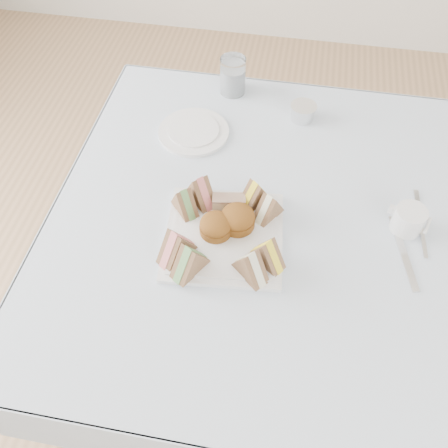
% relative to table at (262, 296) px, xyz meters
% --- Properties ---
extents(floor, '(4.00, 4.00, 0.00)m').
position_rel_table_xyz_m(floor, '(0.00, 0.00, -0.37)').
color(floor, '#9E7751').
rests_on(floor, ground).
extents(table, '(0.90, 0.90, 0.74)m').
position_rel_table_xyz_m(table, '(0.00, 0.00, 0.00)').
color(table, brown).
rests_on(table, floor).
extents(tablecloth, '(1.02, 1.02, 0.01)m').
position_rel_table_xyz_m(tablecloth, '(0.00, 0.00, 0.37)').
color(tablecloth, '#B0BCCF').
rests_on(tablecloth, table).
extents(serving_plate, '(0.28, 0.28, 0.01)m').
position_rel_table_xyz_m(serving_plate, '(-0.10, -0.08, 0.38)').
color(serving_plate, silver).
rests_on(serving_plate, tablecloth).
extents(sandwich_fl_a, '(0.08, 0.10, 0.08)m').
position_rel_table_xyz_m(sandwich_fl_a, '(-0.19, -0.15, 0.43)').
color(sandwich_fl_a, '#956344').
rests_on(sandwich_fl_a, serving_plate).
extents(sandwich_fl_b, '(0.08, 0.09, 0.08)m').
position_rel_table_xyz_m(sandwich_fl_b, '(-0.15, -0.18, 0.43)').
color(sandwich_fl_b, '#956344').
rests_on(sandwich_fl_b, serving_plate).
extents(sandwich_fr_a, '(0.09, 0.08, 0.07)m').
position_rel_table_xyz_m(sandwich_fr_a, '(0.00, -0.13, 0.42)').
color(sandwich_fr_a, '#956344').
rests_on(sandwich_fr_a, serving_plate).
extents(sandwich_fr_b, '(0.09, 0.08, 0.07)m').
position_rel_table_xyz_m(sandwich_fr_b, '(-0.03, -0.17, 0.42)').
color(sandwich_fr_b, '#956344').
rests_on(sandwich_fr_b, serving_plate).
extents(sandwich_bl_a, '(0.08, 0.08, 0.07)m').
position_rel_table_xyz_m(sandwich_bl_a, '(-0.20, -0.03, 0.42)').
color(sandwich_bl_a, '#956344').
rests_on(sandwich_bl_a, serving_plate).
extents(sandwich_bl_b, '(0.09, 0.09, 0.08)m').
position_rel_table_xyz_m(sandwich_bl_b, '(-0.17, 0.01, 0.43)').
color(sandwich_bl_b, '#956344').
rests_on(sandwich_bl_b, serving_plate).
extents(sandwich_br_a, '(0.07, 0.08, 0.07)m').
position_rel_table_xyz_m(sandwich_br_a, '(-0.01, -0.01, 0.42)').
color(sandwich_br_a, '#956344').
rests_on(sandwich_br_a, serving_plate).
extents(sandwich_br_b, '(0.08, 0.09, 0.07)m').
position_rel_table_xyz_m(sandwich_br_b, '(-0.05, 0.02, 0.42)').
color(sandwich_br_b, '#956344').
rests_on(sandwich_br_b, serving_plate).
extents(scone_left, '(0.09, 0.09, 0.05)m').
position_rel_table_xyz_m(scone_left, '(-0.12, -0.08, 0.41)').
color(scone_left, brown).
rests_on(scone_left, serving_plate).
extents(scone_right, '(0.10, 0.10, 0.05)m').
position_rel_table_xyz_m(scone_right, '(-0.07, -0.05, 0.41)').
color(scone_right, brown).
rests_on(scone_right, serving_plate).
extents(pastry_slice, '(0.08, 0.04, 0.04)m').
position_rel_table_xyz_m(pastry_slice, '(-0.10, -0.00, 0.41)').
color(pastry_slice, beige).
rests_on(pastry_slice, serving_plate).
extents(side_plate, '(0.20, 0.20, 0.01)m').
position_rel_table_xyz_m(side_plate, '(-0.24, 0.24, 0.38)').
color(side_plate, silver).
rests_on(side_plate, tablecloth).
extents(water_glass, '(0.09, 0.09, 0.11)m').
position_rel_table_xyz_m(water_glass, '(-0.17, 0.44, 0.43)').
color(water_glass, white).
rests_on(water_glass, tablecloth).
extents(tea_strainer, '(0.09, 0.09, 0.04)m').
position_rel_table_xyz_m(tea_strainer, '(0.04, 0.36, 0.40)').
color(tea_strainer, silver).
rests_on(tea_strainer, tablecloth).
extents(knife, '(0.06, 0.19, 0.00)m').
position_rel_table_xyz_m(knife, '(0.29, -0.05, 0.38)').
color(knife, silver).
rests_on(knife, tablecloth).
extents(fork, '(0.02, 0.16, 0.00)m').
position_rel_table_xyz_m(fork, '(0.33, 0.02, 0.38)').
color(fork, silver).
rests_on(fork, tablecloth).
extents(creamer_jug, '(0.09, 0.09, 0.06)m').
position_rel_table_xyz_m(creamer_jug, '(0.30, 0.02, 0.41)').
color(creamer_jug, silver).
rests_on(creamer_jug, tablecloth).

